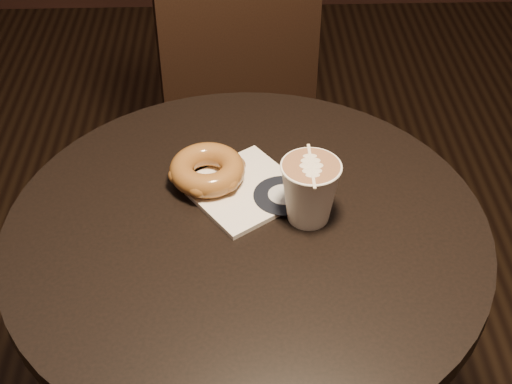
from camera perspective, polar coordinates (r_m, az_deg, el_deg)
The scene contains 5 objects.
cafe_table at distance 1.17m, azimuth -0.70°, elevation -9.75°, with size 0.70×0.70×0.75m.
chair at distance 1.65m, azimuth -0.49°, elevation 6.35°, with size 0.45×0.45×0.94m.
pastry_bag at distance 1.08m, azimuth -0.92°, elevation 0.20°, with size 0.15×0.15×0.01m, color white.
doughnut at distance 1.08m, azimuth -3.92°, elevation 1.80°, with size 0.12×0.12×0.04m, color brown.
latte_cup at distance 1.01m, azimuth 4.31°, elevation 0.01°, with size 0.09×0.09×0.10m, color white, non-canonical shape.
Camera 1 is at (-0.01, -0.75, 1.45)m, focal length 50.00 mm.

